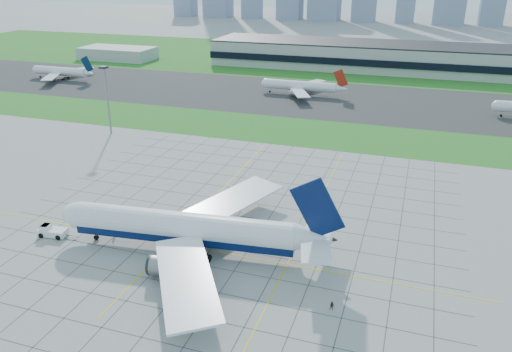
{
  "coord_description": "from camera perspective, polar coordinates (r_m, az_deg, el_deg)",
  "views": [
    {
      "loc": [
        40.48,
        -90.75,
        59.1
      ],
      "look_at": [
        1.38,
        26.67,
        7.0
      ],
      "focal_mm": 35.0,
      "sensor_mm": 36.0,
      "label": 1
    }
  ],
  "objects": [
    {
      "name": "service_block",
      "position": [
        365.62,
        -15.52,
        13.36
      ],
      "size": [
        50.0,
        25.0,
        8.0
      ],
      "primitive_type": "cube",
      "color": "#B7B7B2",
      "rests_on": "ground"
    },
    {
      "name": "terminal",
      "position": [
        324.68,
        18.56,
        12.61
      ],
      "size": [
        260.0,
        43.0,
        15.8
      ],
      "color": "#B7B7B2",
      "rests_on": "ground"
    },
    {
      "name": "grass_median",
      "position": [
        194.42,
        5.54,
        5.03
      ],
      "size": [
        700.0,
        35.0,
        0.04
      ],
      "primitive_type": "cube",
      "color": "#2A6E1F",
      "rests_on": "ground"
    },
    {
      "name": "distant_jet_1",
      "position": [
        252.05,
        5.22,
        10.22
      ],
      "size": [
        41.23,
        42.66,
        14.08
      ],
      "color": "white",
      "rests_on": "ground"
    },
    {
      "name": "crew_near",
      "position": [
        122.94,
        -15.91,
        -6.41
      ],
      "size": [
        0.75,
        0.73,
        1.74
      ],
      "primitive_type": "imported",
      "rotation": [
        0.0,
        0.0,
        0.69
      ],
      "color": "black",
      "rests_on": "ground"
    },
    {
      "name": "distant_jet_0",
      "position": [
        307.56,
        -21.34,
        11.08
      ],
      "size": [
        38.43,
        42.66,
        14.08
      ],
      "color": "white",
      "rests_on": "ground"
    },
    {
      "name": "pushback_tug",
      "position": [
        128.39,
        -22.32,
        -5.84
      ],
      "size": [
        9.91,
        4.04,
        2.73
      ],
      "rotation": [
        0.0,
        0.0,
        0.11
      ],
      "color": "white",
      "rests_on": "ground"
    },
    {
      "name": "asphalt_taxiway",
      "position": [
        246.38,
        8.52,
        8.71
      ],
      "size": [
        700.0,
        75.0,
        0.04
      ],
      "primitive_type": "cube",
      "color": "#383838",
      "rests_on": "ground"
    },
    {
      "name": "airliner",
      "position": [
        112.0,
        -7.95,
        -5.95
      ],
      "size": [
        64.86,
        65.41,
        20.43
      ],
      "rotation": [
        0.0,
        0.0,
        0.11
      ],
      "color": "white",
      "rests_on": "ground"
    },
    {
      "name": "crew_far",
      "position": [
        96.73,
        8.67,
        -14.47
      ],
      "size": [
        1.02,
        0.89,
        1.8
      ],
      "primitive_type": "imported",
      "rotation": [
        0.0,
        0.0,
        -0.26
      ],
      "color": "black",
      "rests_on": "ground"
    },
    {
      "name": "apron_markings",
      "position": [
        124.36,
        -2.7,
        -5.56
      ],
      "size": [
        120.0,
        130.0,
        0.03
      ],
      "color": "#474744",
      "rests_on": "ground"
    },
    {
      "name": "ground",
      "position": [
        115.61,
        -4.88,
        -8.01
      ],
      "size": [
        1400.0,
        1400.0,
        0.0
      ],
      "primitive_type": "plane",
      "color": "#989893",
      "rests_on": "ground"
    },
    {
      "name": "grass_far",
      "position": [
        353.08,
        11.87,
        12.73
      ],
      "size": [
        700.0,
        145.0,
        0.04
      ],
      "primitive_type": "cube",
      "color": "#2A6E1F",
      "rests_on": "ground"
    },
    {
      "name": "light_mast",
      "position": [
        195.71,
        -16.73,
        9.21
      ],
      "size": [
        2.5,
        2.5,
        25.6
      ],
      "color": "gray",
      "rests_on": "ground"
    }
  ]
}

